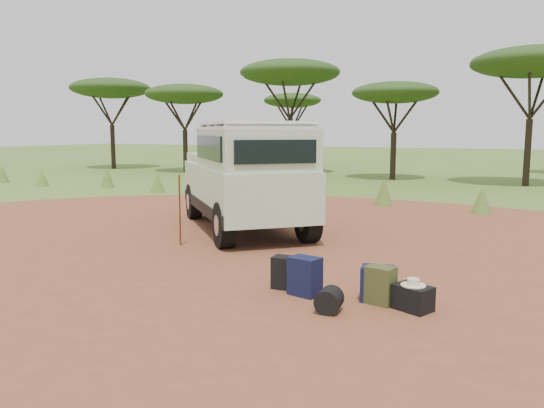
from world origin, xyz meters
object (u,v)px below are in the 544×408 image
at_px(walking_staff, 180,211).
at_px(safari_vehicle, 246,179).
at_px(backpack_navy, 305,276).
at_px(backpack_olive, 380,285).
at_px(hard_case, 413,298).
at_px(duffel_navy, 377,284).
at_px(backpack_black, 285,273).

bearing_deg(walking_staff, safari_vehicle, 44.39).
relative_size(backpack_navy, backpack_olive, 1.06).
height_order(safari_vehicle, hard_case, safari_vehicle).
bearing_deg(safari_vehicle, duffel_navy, 3.92).
relative_size(safari_vehicle, walking_staff, 3.43).
relative_size(safari_vehicle, backpack_olive, 9.79).
relative_size(walking_staff, backpack_black, 3.06).
xyz_separation_m(safari_vehicle, backpack_olive, (4.39, -4.02, -0.99)).
bearing_deg(backpack_navy, backpack_olive, 18.05).
bearing_deg(backpack_navy, backpack_black, 169.65).
relative_size(backpack_black, hard_case, 1.03).
bearing_deg(backpack_black, backpack_navy, -26.00).
height_order(safari_vehicle, backpack_black, safari_vehicle).
relative_size(backpack_black, backpack_navy, 0.88).
height_order(walking_staff, hard_case, walking_staff).
distance_m(backpack_navy, duffel_navy, 1.05).
bearing_deg(safari_vehicle, backpack_navy, -5.26).
bearing_deg(walking_staff, backpack_black, -65.50).
bearing_deg(hard_case, backpack_black, -160.34).
height_order(walking_staff, backpack_navy, walking_staff).
distance_m(backpack_black, duffel_navy, 1.43).
distance_m(walking_staff, backpack_navy, 4.11).
distance_m(backpack_olive, duffel_navy, 0.12).
bearing_deg(backpack_olive, safari_vehicle, 150.73).
xyz_separation_m(safari_vehicle, backpack_navy, (3.29, -4.12, -0.97)).
xyz_separation_m(walking_staff, duffel_navy, (4.65, -1.69, -0.51)).
distance_m(safari_vehicle, backpack_black, 4.99).
bearing_deg(walking_staff, backpack_navy, -64.97).
bearing_deg(backpack_olive, walking_staff, 172.39).
bearing_deg(backpack_olive, backpack_navy, -161.57).
height_order(backpack_navy, backpack_olive, backpack_navy).
distance_m(backpack_black, backpack_olive, 1.50).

